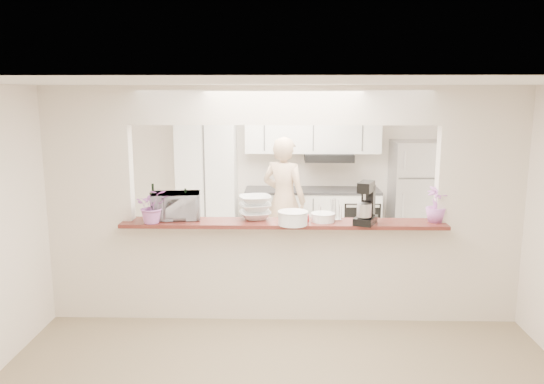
{
  "coord_description": "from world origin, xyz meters",
  "views": [
    {
      "loc": [
        0.01,
        -5.48,
        2.42
      ],
      "look_at": [
        -0.13,
        0.3,
        1.34
      ],
      "focal_mm": 35.0,
      "sensor_mm": 36.0,
      "label": 1
    }
  ],
  "objects_px": {
    "toaster_oven": "(176,206)",
    "stand_mixer": "(366,205)",
    "person": "(284,201)",
    "refrigerator": "(415,196)"
  },
  "relations": [
    {
      "from": "toaster_oven",
      "to": "stand_mixer",
      "type": "height_order",
      "value": "stand_mixer"
    },
    {
      "from": "stand_mixer",
      "to": "person",
      "type": "distance_m",
      "value": 2.27
    },
    {
      "from": "refrigerator",
      "to": "person",
      "type": "height_order",
      "value": "person"
    },
    {
      "from": "toaster_oven",
      "to": "person",
      "type": "bearing_deg",
      "value": 50.83
    },
    {
      "from": "refrigerator",
      "to": "person",
      "type": "bearing_deg",
      "value": -161.1
    },
    {
      "from": "person",
      "to": "refrigerator",
      "type": "bearing_deg",
      "value": -134.66
    },
    {
      "from": "refrigerator",
      "to": "stand_mixer",
      "type": "distance_m",
      "value": 3.05
    },
    {
      "from": "refrigerator",
      "to": "person",
      "type": "distance_m",
      "value": 2.16
    },
    {
      "from": "stand_mixer",
      "to": "person",
      "type": "height_order",
      "value": "person"
    },
    {
      "from": "person",
      "to": "toaster_oven",
      "type": "bearing_deg",
      "value": 85.14
    }
  ]
}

